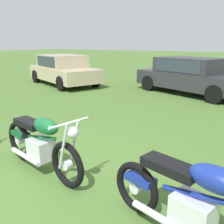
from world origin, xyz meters
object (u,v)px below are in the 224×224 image
Objects in this scene: motorcycle_green at (41,144)px; car_beige at (63,68)px; car_charcoal at (190,74)px; motorcycle_blue at (194,204)px.

car_beige is (-5.77, 6.64, 0.32)m from motorcycle_green.
motorcycle_green is 8.80m from car_beige.
car_charcoal reaches higher than motorcycle_green.
motorcycle_blue is (2.43, -0.24, 0.00)m from motorcycle_green.
motorcycle_green is at bearing -28.31° from car_beige.
car_beige reaches higher than motorcycle_green.
car_charcoal is (5.91, 1.04, -0.00)m from car_beige.
motorcycle_blue is at bearing -53.96° from car_charcoal.
car_charcoal is at bearing 98.97° from motorcycle_green.
motorcycle_green is at bearing -71.13° from car_charcoal.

